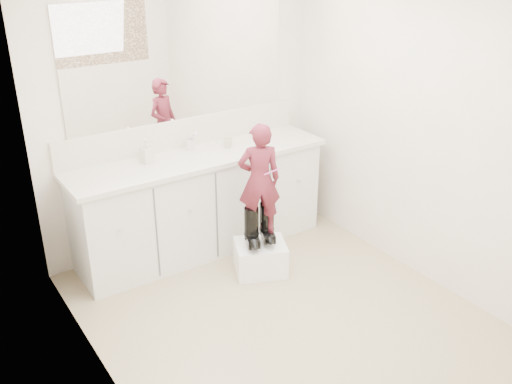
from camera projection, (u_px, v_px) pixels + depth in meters
floor at (282, 315)px, 4.25m from camera, size 3.00×3.00×0.00m
wall_back at (182, 112)px, 4.89m from camera, size 2.60×0.00×2.60m
wall_front at (480, 266)px, 2.62m from camera, size 2.60×0.00×2.60m
wall_left at (94, 215)px, 3.09m from camera, size 0.00×3.00×3.00m
wall_right at (421, 131)px, 4.41m from camera, size 0.00×3.00×3.00m
vanity_cabinet at (201, 204)px, 5.00m from camera, size 2.20×0.55×0.85m
countertop at (200, 158)px, 4.81m from camera, size 2.28×0.58×0.04m
backsplash at (184, 133)px, 4.95m from camera, size 2.28×0.03×0.25m
mirror at (180, 60)px, 4.70m from camera, size 2.00×0.02×1.00m
dot_panel at (495, 175)px, 2.44m from camera, size 2.00×0.01×1.20m
faucet at (190, 144)px, 4.90m from camera, size 0.08×0.08×0.10m
cup at (228, 143)px, 4.96m from camera, size 0.09×0.09×0.08m
soap_bottle at (147, 151)px, 4.61m from camera, size 0.10×0.10×0.20m
step_stool at (260, 258)px, 4.75m from camera, size 0.51×0.48×0.26m
boot_left at (251, 227)px, 4.60m from camera, size 0.21×0.26×0.34m
boot_right at (267, 222)px, 4.68m from camera, size 0.21×0.26×0.34m
toddler at (259, 180)px, 4.47m from camera, size 0.40×0.34×0.93m
toothbrush at (273, 171)px, 4.41m from camera, size 0.13×0.07×0.06m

